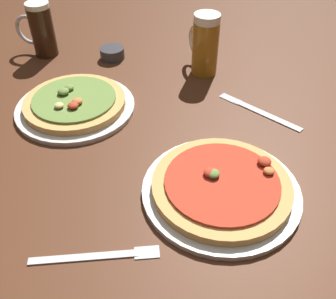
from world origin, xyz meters
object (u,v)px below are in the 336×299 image
ramekin_butter (112,53)px  beer_mug_amber (41,30)px  knife_right (258,111)px  fork_spare (98,256)px  pizza_plate_far (75,104)px  beer_mug_dark (205,44)px  pizza_plate_near (221,187)px

ramekin_butter → beer_mug_amber: bearing=-178.1°
knife_right → fork_spare: bearing=-119.8°
beer_mug_amber → fork_spare: size_ratio=0.74×
pizza_plate_far → beer_mug_dark: beer_mug_dark is taller
beer_mug_dark → beer_mug_amber: 0.51m
ramekin_butter → fork_spare: bearing=-76.3°
pizza_plate_near → knife_right: size_ratio=1.50×
ramekin_butter → pizza_plate_far: bearing=-93.7°
pizza_plate_far → ramekin_butter: (0.02, 0.29, 0.00)m
pizza_plate_near → beer_mug_dark: beer_mug_dark is taller
beer_mug_dark → fork_spare: (-0.12, -0.67, -0.08)m
fork_spare → beer_mug_amber: bearing=119.2°
fork_spare → pizza_plate_near: bearing=42.8°
pizza_plate_near → beer_mug_dark: bearing=99.8°
pizza_plate_near → pizza_plate_far: same height
ramekin_butter → knife_right: 0.50m
knife_right → ramekin_butter: bearing=153.8°
ramekin_butter → fork_spare: ramekin_butter is taller
beer_mug_dark → pizza_plate_far: bearing=-140.7°
beer_mug_dark → fork_spare: size_ratio=0.79×
ramekin_butter → fork_spare: 0.73m
pizza_plate_near → beer_mug_amber: bearing=138.9°
ramekin_butter → fork_spare: (0.17, -0.71, -0.01)m
beer_mug_amber → ramekin_butter: beer_mug_amber is taller
beer_mug_dark → ramekin_butter: (-0.29, 0.04, -0.07)m
beer_mug_dark → ramekin_butter: beer_mug_dark is taller
pizza_plate_far → knife_right: bearing=8.0°
ramekin_butter → knife_right: (0.45, -0.22, -0.01)m
pizza_plate_near → fork_spare: (-0.20, -0.19, -0.01)m
beer_mug_dark → ramekin_butter: size_ratio=2.34×
pizza_plate_near → knife_right: 0.31m
ramekin_butter → knife_right: bearing=-26.2°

